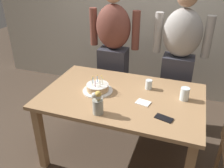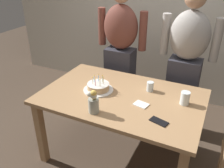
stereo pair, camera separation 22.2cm
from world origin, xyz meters
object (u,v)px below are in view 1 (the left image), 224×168
cell_phone (164,118)px  person_man_bearded (113,52)px  water_glass_far (185,94)px  person_woman_cardigan (179,60)px  napkin_stack (143,103)px  water_glass_near (149,84)px  flower_vase (98,103)px  birthday_cake (98,88)px

cell_phone → person_man_bearded: size_ratio=0.09×
person_man_bearded → water_glass_far: bearing=145.4°
water_glass_far → person_woman_cardigan: person_woman_cardigan is taller
cell_phone → napkin_stack: size_ratio=1.17×
water_glass_near → cell_phone: water_glass_near is taller
water_glass_far → napkin_stack: water_glass_far is taller
napkin_stack → flower_vase: bearing=-138.6°
person_man_bearded → person_woman_cardigan: size_ratio=1.00×
cell_phone → flower_vase: flower_vase is taller
cell_phone → person_man_bearded: bearing=144.0°
napkin_stack → flower_vase: size_ratio=0.58×
birthday_cake → water_glass_far: 0.81m
birthday_cake → person_man_bearded: 0.74m
water_glass_near → person_man_bearded: bearing=136.5°
flower_vase → person_man_bearded: bearing=102.6°
water_glass_far → napkin_stack: 0.39m
cell_phone → person_woman_cardigan: bearing=105.2°
birthday_cake → water_glass_near: bearing=25.0°
water_glass_near → flower_vase: (-0.31, -0.56, 0.05)m
water_glass_near → person_woman_cardigan: 0.57m
water_glass_far → person_man_bearded: (-0.89, 0.62, 0.07)m
water_glass_far → flower_vase: 0.80m
birthday_cake → flower_vase: flower_vase is taller
water_glass_near → napkin_stack: 0.28m
cell_phone → water_glass_far: bearing=85.9°
cell_phone → water_glass_near: bearing=131.6°
birthday_cake → water_glass_far: (0.80, 0.12, 0.02)m
flower_vase → person_man_bearded: 1.10m
person_woman_cardigan → cell_phone: bearing=89.6°
birthday_cake → cell_phone: (0.67, -0.24, -0.03)m
napkin_stack → person_woman_cardigan: (0.22, 0.80, 0.13)m
water_glass_near → person_man_bearded: 0.76m
flower_vase → person_man_bearded: size_ratio=0.13×
birthday_cake → water_glass_near: 0.50m
water_glass_near → person_woman_cardigan: person_woman_cardigan is taller
water_glass_far → flower_vase: flower_vase is taller
birthday_cake → flower_vase: 0.38m
napkin_stack → person_woman_cardigan: person_woman_cardigan is taller
cell_phone → napkin_stack: (-0.21, 0.17, 0.00)m
water_glass_near → cell_phone: bearing=-64.0°
person_man_bearded → water_glass_near: bearing=136.5°
napkin_stack → person_man_bearded: bearing=125.0°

